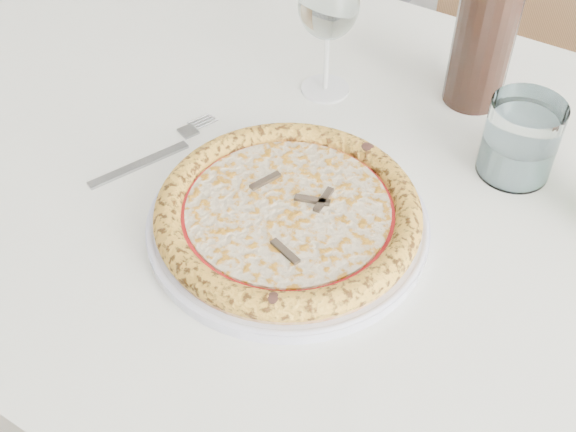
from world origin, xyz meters
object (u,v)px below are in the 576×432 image
object	(u,v)px
tumbler	(519,144)
wine_bottle	(490,8)
chair_far	(529,40)
dining_table	(337,231)
plate	(288,223)
wine_glass	(329,8)
pizza	(288,212)

from	to	relation	value
tumbler	wine_bottle	xyz separation A→B (m)	(-0.11, 0.10, 0.09)
tumbler	chair_far	bearing A→B (deg)	110.34
dining_table	tumbler	world-z (taller)	tumbler
plate	tumbler	size ratio (longest dim) A/B	3.21
plate	wine_glass	world-z (taller)	wine_glass
dining_table	plate	size ratio (longest dim) A/B	4.98
chair_far	dining_table	bearing A→B (deg)	-83.33
pizza	tumbler	distance (m)	0.29
tumbler	plate	bearing A→B (deg)	-120.56
plate	tumbler	xyz separation A→B (m)	(0.15, 0.25, 0.03)
plate	wine_glass	size ratio (longest dim) A/B	1.80
tumbler	dining_table	bearing A→B (deg)	-134.43
chair_far	pizza	bearing A→B (deg)	-84.06
wine_glass	tumbler	bearing A→B (deg)	2.69
plate	tumbler	world-z (taller)	tumbler
chair_far	pizza	world-z (taller)	chair_far
chair_far	wine_glass	size ratio (longest dim) A/B	5.29
wine_glass	tumbler	distance (m)	0.29
pizza	wine_glass	world-z (taller)	wine_glass
chair_far	wine_bottle	xyz separation A→B (m)	(0.13, -0.56, 0.36)
chair_far	wine_bottle	bearing A→B (deg)	-76.85
wine_glass	plate	bearing A→B (deg)	-61.32
chair_far	tumbler	world-z (taller)	chair_far
chair_far	wine_bottle	world-z (taller)	wine_bottle
chair_far	plate	distance (m)	0.94
wine_bottle	wine_glass	bearing A→B (deg)	-146.04
pizza	tumbler	world-z (taller)	tumbler
wine_glass	wine_bottle	xyz separation A→B (m)	(0.17, 0.11, 0.01)
tumbler	wine_bottle	world-z (taller)	wine_bottle
chair_far	wine_bottle	size ratio (longest dim) A/B	2.91
wine_glass	tumbler	xyz separation A→B (m)	(0.28, 0.01, -0.08)
dining_table	plate	xyz separation A→B (m)	(0.00, -0.10, 0.09)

